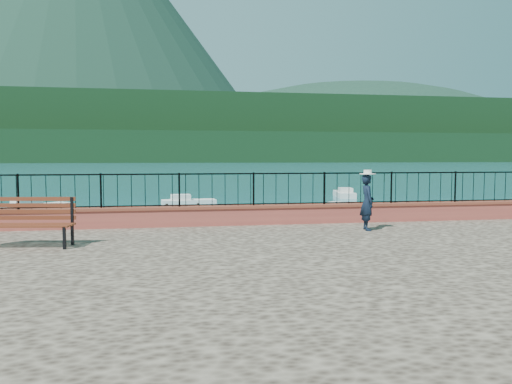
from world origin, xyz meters
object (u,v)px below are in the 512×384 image
object	(u,v)px
boat_3	(36,205)
boat_5	(344,192)
boat_0	(96,224)
boat_2	(341,209)
boat_1	(245,217)
person	(367,202)
park_bench	(28,233)
boat_4	(189,200)

from	to	relation	value
boat_3	boat_5	distance (m)	22.95
boat_0	boat_2	size ratio (longest dim) A/B	0.89
boat_0	boat_5	size ratio (longest dim) A/B	0.92
boat_0	boat_3	size ratio (longest dim) A/B	0.91
boat_1	boat_2	world-z (taller)	same
boat_0	boat_3	distance (m)	10.39
person	boat_3	bearing A→B (deg)	42.06
person	boat_0	size ratio (longest dim) A/B	0.41
person	boat_2	world-z (taller)	person
boat_2	park_bench	bearing A→B (deg)	-173.37
person	boat_3	world-z (taller)	person
park_bench	boat_4	size ratio (longest dim) A/B	0.59
boat_4	boat_5	world-z (taller)	same
person	boat_1	size ratio (longest dim) A/B	0.41
park_bench	boat_1	distance (m)	13.27
park_bench	boat_3	size ratio (longest dim) A/B	0.50
boat_1	boat_2	distance (m)	6.38
boat_0	boat_4	distance (m)	11.97
boat_0	boat_4	xyz separation A→B (m)	(4.37, 11.15, 0.00)
boat_0	boat_1	xyz separation A→B (m)	(6.62, 1.37, 0.00)
boat_0	boat_4	world-z (taller)	same
boat_3	boat_4	xyz separation A→B (m)	(9.01, 1.85, 0.00)
boat_2	boat_5	xyz separation A→B (m)	(4.76, 12.43, 0.00)
person	boat_5	world-z (taller)	person
boat_0	person	bearing A→B (deg)	-59.34
boat_0	boat_1	distance (m)	6.76
boat_5	person	bearing A→B (deg)	172.65
park_bench	boat_5	xyz separation A→B (m)	(17.21, 26.61, -1.13)
boat_0	boat_3	bearing A→B (deg)	103.67
boat_0	boat_5	bearing A→B (deg)	31.23
boat_0	boat_2	world-z (taller)	same
boat_0	boat_1	world-z (taller)	same
boat_0	boat_5	distance (m)	23.84
park_bench	boat_0	world-z (taller)	park_bench
boat_3	boat_4	world-z (taller)	same
park_bench	boat_1	bearing A→B (deg)	68.06
boat_2	boat_4	distance (m)	10.61
person	boat_5	distance (m)	26.96
boat_2	boat_3	world-z (taller)	same
boat_0	boat_2	bearing A→B (deg)	5.74
person	boat_2	size ratio (longest dim) A/B	0.36
boat_3	boat_2	bearing A→B (deg)	-64.54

